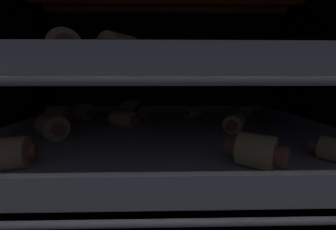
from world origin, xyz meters
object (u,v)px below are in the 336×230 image
at_px(oven_rack_upper, 168,78).
at_px(pig_in_blanket_lower_4, 131,107).
at_px(baking_tray_upper, 168,71).
at_px(pig_in_blanket_upper_0, 40,56).
at_px(pig_in_blanket_lower_5, 52,127).
at_px(pig_in_blanket_upper_6, 163,62).
at_px(pig_in_blanket_lower_2, 193,112).
at_px(pig_in_blanket_upper_3, 97,62).
at_px(pig_in_blanket_upper_8, 64,47).
at_px(baking_tray_lower, 168,134).
at_px(pig_in_blanket_lower_11, 8,153).
at_px(pig_in_blanket_lower_3, 142,112).
at_px(pig_in_blanket_upper_1, 238,61).
at_px(pig_in_blanket_lower_0, 256,151).
at_px(pig_in_blanket_lower_1, 234,123).
at_px(pig_in_blanket_upper_5, 233,61).
at_px(oven_rack_lower, 168,140).
at_px(pig_in_blanket_lower_10, 123,119).
at_px(pig_in_blanket_lower_6, 83,112).
at_px(pig_in_blanket_lower_8, 244,111).
at_px(pig_in_blanket_lower_7, 59,114).
at_px(pig_in_blanket_upper_4, 206,61).
at_px(pig_in_blanket_upper_2, 119,49).

bearing_deg(oven_rack_upper, pig_in_blanket_lower_4, 118.52).
bearing_deg(baking_tray_upper, pig_in_blanket_upper_0, -163.30).
bearing_deg(pig_in_blanket_lower_4, pig_in_blanket_lower_5, -114.25).
height_order(pig_in_blanket_upper_0, pig_in_blanket_upper_6, pig_in_blanket_upper_0).
xyz_separation_m(pig_in_blanket_lower_2, pig_in_blanket_upper_3, (-0.18, -0.04, 0.10)).
xyz_separation_m(pig_in_blanket_lower_5, pig_in_blanket_upper_8, (0.06, -0.08, 0.10)).
relative_size(baking_tray_lower, pig_in_blanket_upper_6, 7.95).
bearing_deg(pig_in_blanket_lower_11, baking_tray_lower, 40.92).
height_order(pig_in_blanket_lower_3, pig_in_blanket_upper_8, pig_in_blanket_upper_8).
distance_m(pig_in_blanket_upper_1, pig_in_blanket_upper_3, 0.26).
xyz_separation_m(pig_in_blanket_lower_0, pig_in_blanket_lower_11, (-0.23, 0.00, -0.00)).
relative_size(pig_in_blanket_lower_0, pig_in_blanket_upper_6, 0.93).
bearing_deg(pig_in_blanket_lower_2, pig_in_blanket_lower_1, -65.74).
bearing_deg(pig_in_blanket_upper_0, pig_in_blanket_upper_5, 17.50).
distance_m(oven_rack_lower, pig_in_blanket_lower_10, 0.09).
distance_m(oven_rack_lower, pig_in_blanket_upper_5, 0.17).
relative_size(pig_in_blanket_lower_6, pig_in_blanket_lower_8, 0.96).
xyz_separation_m(baking_tray_lower, pig_in_blanket_lower_0, (0.08, -0.14, 0.02)).
xyz_separation_m(pig_in_blanket_lower_10, pig_in_blanket_upper_8, (-0.03, -0.14, 0.10)).
height_order(pig_in_blanket_lower_1, pig_in_blanket_lower_4, pig_in_blanket_lower_4).
distance_m(pig_in_blanket_upper_0, pig_in_blanket_upper_6, 0.18).
xyz_separation_m(pig_in_blanket_lower_7, baking_tray_upper, (0.20, -0.06, 0.08)).
relative_size(pig_in_blanket_lower_2, pig_in_blanket_lower_10, 0.79).
relative_size(pig_in_blanket_upper_4, pig_in_blanket_upper_5, 1.34).
bearing_deg(baking_tray_upper, pig_in_blanket_lower_4, 118.52).
bearing_deg(pig_in_blanket_lower_7, pig_in_blanket_upper_6, -6.33).
distance_m(oven_rack_lower, pig_in_blanket_upper_1, 0.21).
height_order(pig_in_blanket_lower_2, oven_rack_upper, oven_rack_upper).
height_order(pig_in_blanket_lower_3, pig_in_blanket_lower_4, pig_in_blanket_lower_4).
xyz_separation_m(pig_in_blanket_lower_1, pig_in_blanket_upper_4, (-0.04, 0.06, 0.10)).
xyz_separation_m(pig_in_blanket_lower_1, pig_in_blanket_lower_11, (-0.26, -0.13, 0.00)).
relative_size(pig_in_blanket_upper_0, pig_in_blanket_upper_2, 1.19).
height_order(oven_rack_lower, pig_in_blanket_lower_0, pig_in_blanket_lower_0).
bearing_deg(baking_tray_upper, pig_in_blanket_upper_1, 34.25).
relative_size(pig_in_blanket_lower_0, pig_in_blanket_lower_10, 0.92).
height_order(pig_in_blanket_lower_2, pig_in_blanket_upper_3, pig_in_blanket_upper_3).
bearing_deg(pig_in_blanket_upper_5, pig_in_blanket_lower_8, 55.33).
bearing_deg(pig_in_blanket_lower_7, pig_in_blanket_lower_8, 8.45).
relative_size(pig_in_blanket_lower_1, pig_in_blanket_upper_6, 0.94).
bearing_deg(pig_in_blanket_lower_11, pig_in_blanket_upper_2, 9.16).
bearing_deg(pig_in_blanket_lower_8, pig_in_blanket_lower_10, -159.63).
height_order(pig_in_blanket_lower_2, pig_in_blanket_lower_8, pig_in_blanket_lower_2).
relative_size(pig_in_blanket_lower_10, pig_in_blanket_upper_0, 1.01).
height_order(pig_in_blanket_lower_3, oven_rack_upper, oven_rack_upper).
height_order(pig_in_blanket_lower_5, pig_in_blanket_upper_3, pig_in_blanket_upper_3).
xyz_separation_m(baking_tray_lower, pig_in_blanket_upper_1, (0.14, 0.09, 0.12)).
xyz_separation_m(oven_rack_upper, pig_in_blanket_upper_1, (0.14, 0.09, 0.03)).
height_order(oven_rack_lower, pig_in_blanket_upper_0, pig_in_blanket_upper_0).
height_order(pig_in_blanket_lower_7, pig_in_blanket_lower_8, pig_in_blanket_lower_7).
height_order(pig_in_blanket_lower_2, pig_in_blanket_upper_1, pig_in_blanket_upper_1).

